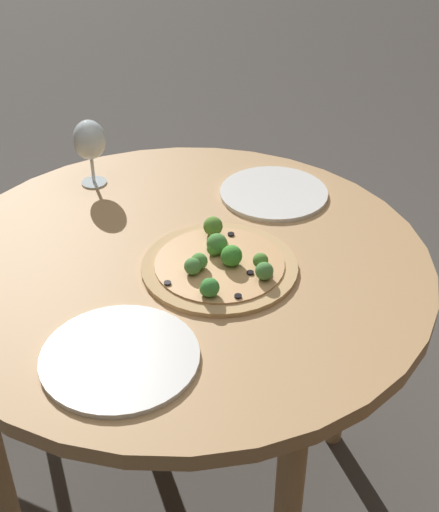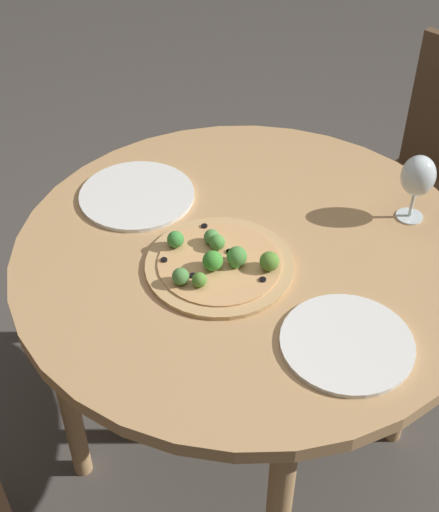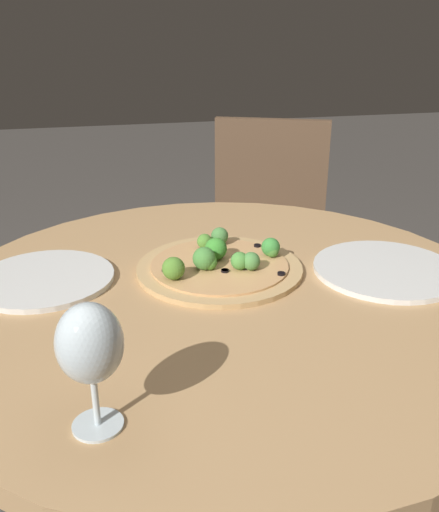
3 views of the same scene
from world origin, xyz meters
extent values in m
plane|color=#4C4742|center=(0.00, 0.00, 0.00)|extent=(12.00, 12.00, 0.00)
cylinder|color=tan|center=(0.00, 0.00, 0.75)|extent=(1.01, 1.01, 0.03)
cylinder|color=tan|center=(-0.31, -0.31, 0.37)|extent=(0.05, 0.05, 0.73)
cylinder|color=tan|center=(-0.31, 0.31, 0.37)|extent=(0.05, 0.05, 0.73)
cylinder|color=brown|center=(-0.24, -0.60, 0.20)|extent=(0.04, 0.04, 0.40)
cylinder|color=tan|center=(0.01, 0.08, 0.77)|extent=(0.31, 0.31, 0.01)
cylinder|color=tan|center=(0.01, 0.08, 0.78)|extent=(0.26, 0.26, 0.00)
sphere|color=#528A33|center=(0.00, 0.16, 0.79)|extent=(0.03, 0.03, 0.03)
sphere|color=#53872F|center=(-0.08, 0.04, 0.80)|extent=(0.04, 0.04, 0.04)
sphere|color=#4A8835|center=(0.12, 0.09, 0.79)|extent=(0.03, 0.03, 0.03)
sphere|color=#4A8B3D|center=(-0.02, 0.07, 0.80)|extent=(0.04, 0.04, 0.04)
sphere|color=green|center=(0.01, 0.11, 0.80)|extent=(0.04, 0.04, 0.04)
sphere|color=#4F9636|center=(-0.01, 0.06, 0.79)|extent=(0.03, 0.03, 0.03)
sphere|color=green|center=(-0.02, 0.07, 0.79)|extent=(0.03, 0.03, 0.03)
sphere|color=#4B8642|center=(0.03, 0.18, 0.80)|extent=(0.04, 0.04, 0.04)
sphere|color=#4F943F|center=(0.04, 0.05, 0.79)|extent=(0.03, 0.03, 0.03)
sphere|color=#4F8C44|center=(0.06, 0.05, 0.79)|extent=(0.03, 0.03, 0.03)
sphere|color=#3E903C|center=(0.12, 0.10, 0.80)|extent=(0.04, 0.04, 0.04)
cylinder|color=black|center=(0.11, 0.01, 0.78)|extent=(0.01, 0.01, 0.00)
cylinder|color=black|center=(0.01, 0.05, 0.78)|extent=(0.01, 0.01, 0.00)
cylinder|color=black|center=(0.01, 0.05, 0.78)|extent=(0.01, 0.01, 0.00)
cylinder|color=black|center=(-0.09, 0.07, 0.78)|extent=(0.01, 0.01, 0.00)
cylinder|color=black|center=(0.11, 0.15, 0.78)|extent=(0.01, 0.01, 0.00)
cylinder|color=black|center=(0.03, 0.15, 0.78)|extent=(0.01, 0.01, 0.00)
cylinder|color=silver|center=(-0.22, -0.31, 0.77)|extent=(0.06, 0.06, 0.00)
cylinder|color=silver|center=(-0.22, -0.31, 0.80)|extent=(0.01, 0.01, 0.06)
ellipsoid|color=silver|center=(-0.22, -0.31, 0.88)|extent=(0.08, 0.08, 0.09)
cylinder|color=silver|center=(-0.31, 0.11, 0.77)|extent=(0.25, 0.25, 0.01)
cylinder|color=silver|center=(0.31, 0.01, 0.77)|extent=(0.27, 0.27, 0.01)
camera|label=1|loc=(1.10, 0.45, 1.59)|focal=50.00mm
camera|label=2|loc=(-0.66, 0.95, 1.76)|focal=50.00mm
camera|label=3|loc=(-0.20, -0.87, 1.21)|focal=40.00mm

